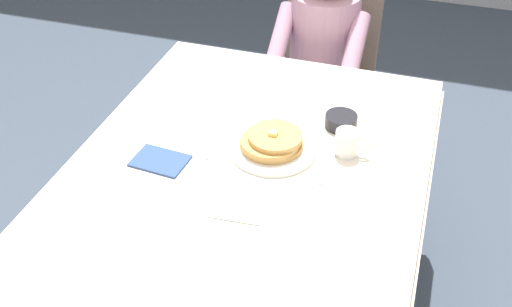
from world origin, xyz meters
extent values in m
cube|color=silver|center=(0.00, 0.00, 0.72)|extent=(1.10, 1.50, 0.04)
cube|color=silver|center=(0.00, 0.76, 0.61)|extent=(1.10, 0.01, 0.18)
cube|color=silver|center=(-0.56, 0.00, 0.61)|extent=(0.01, 1.50, 0.18)
cube|color=silver|center=(0.56, 0.00, 0.61)|extent=(0.01, 1.50, 0.18)
cylinder|color=brown|center=(-0.47, 0.67, 0.35)|extent=(0.07, 0.07, 0.70)
cylinder|color=brown|center=(0.47, 0.67, 0.35)|extent=(0.07, 0.07, 0.70)
cube|color=#7A6B5B|center=(0.02, 1.07, 0.42)|extent=(0.44, 0.44, 0.05)
cube|color=#7A6B5B|center=(0.02, 1.27, 0.69)|extent=(0.44, 0.06, 0.48)
cylinder|color=#2D2319|center=(0.20, 0.89, 0.20)|extent=(0.04, 0.04, 0.40)
cylinder|color=#2D2319|center=(-0.16, 0.89, 0.20)|extent=(0.04, 0.04, 0.40)
cylinder|color=#2D2319|center=(0.20, 1.25, 0.20)|extent=(0.04, 0.04, 0.40)
cylinder|color=#2D2319|center=(-0.16, 1.25, 0.20)|extent=(0.04, 0.04, 0.40)
cylinder|color=#B2849E|center=(0.02, 1.05, 0.68)|extent=(0.30, 0.30, 0.46)
cylinder|color=#B2849E|center=(0.18, 0.91, 0.75)|extent=(0.08, 0.29, 0.23)
cylinder|color=#B2849E|center=(-0.14, 0.91, 0.75)|extent=(0.08, 0.29, 0.23)
cylinder|color=#383D51|center=(0.10, 0.87, 0.23)|extent=(0.10, 0.10, 0.45)
cylinder|color=#383D51|center=(-0.06, 0.87, 0.23)|extent=(0.10, 0.10, 0.45)
cylinder|color=white|center=(0.06, 0.13, 0.75)|extent=(0.28, 0.28, 0.02)
cylinder|color=tan|center=(0.05, 0.14, 0.76)|extent=(0.21, 0.21, 0.02)
cylinder|color=tan|center=(0.05, 0.13, 0.78)|extent=(0.19, 0.19, 0.02)
cylinder|color=tan|center=(0.06, 0.14, 0.80)|extent=(0.17, 0.17, 0.02)
cube|color=#F4E072|center=(0.06, 0.13, 0.81)|extent=(0.03, 0.03, 0.01)
cylinder|color=white|center=(0.28, 0.19, 0.78)|extent=(0.08, 0.08, 0.08)
torus|color=white|center=(0.33, 0.19, 0.79)|extent=(0.05, 0.01, 0.05)
cylinder|color=black|center=(0.24, 0.34, 0.76)|extent=(0.11, 0.11, 0.04)
cube|color=silver|center=(-0.13, 0.11, 0.74)|extent=(0.02, 0.18, 0.00)
cube|color=silver|center=(0.25, 0.11, 0.74)|extent=(0.02, 0.20, 0.00)
cube|color=silver|center=(0.04, -0.21, 0.74)|extent=(0.15, 0.03, 0.00)
cube|color=#334C7F|center=(-0.27, -0.03, 0.74)|extent=(0.18, 0.13, 0.01)
camera|label=1|loc=(0.48, -1.38, 1.93)|focal=42.66mm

